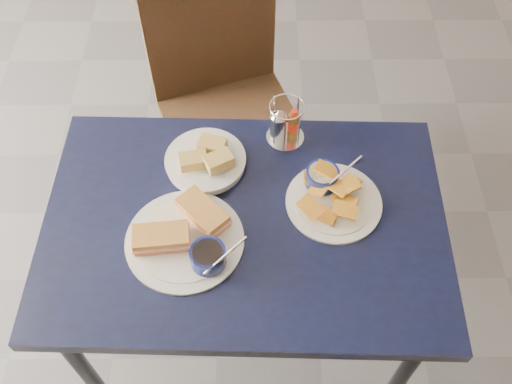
{
  "coord_description": "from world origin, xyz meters",
  "views": [
    {
      "loc": [
        0.14,
        -0.99,
        2.02
      ],
      "look_at": [
        0.14,
        -0.16,
        0.82
      ],
      "focal_mm": 40.0,
      "sensor_mm": 36.0,
      "label": 1
    }
  ],
  "objects_px": {
    "sandwich_plate": "(188,236)",
    "plantain_plate": "(330,192)",
    "dining_table": "(245,235)",
    "condiment_caddy": "(284,125)",
    "chair_far": "(231,88)",
    "bread_basket": "(206,160)"
  },
  "relations": [
    {
      "from": "plantain_plate",
      "to": "bread_basket",
      "type": "bearing_deg",
      "value": 161.36
    },
    {
      "from": "condiment_caddy",
      "to": "dining_table",
      "type": "bearing_deg",
      "value": -111.5
    },
    {
      "from": "chair_far",
      "to": "plantain_plate",
      "type": "relative_size",
      "value": 3.77
    },
    {
      "from": "chair_far",
      "to": "condiment_caddy",
      "type": "distance_m",
      "value": 0.49
    },
    {
      "from": "plantain_plate",
      "to": "bread_basket",
      "type": "xyz_separation_m",
      "value": [
        -0.34,
        0.11,
        -0.0
      ]
    },
    {
      "from": "sandwich_plate",
      "to": "condiment_caddy",
      "type": "height_order",
      "value": "condiment_caddy"
    },
    {
      "from": "chair_far",
      "to": "plantain_plate",
      "type": "bearing_deg",
      "value": -64.93
    },
    {
      "from": "sandwich_plate",
      "to": "plantain_plate",
      "type": "relative_size",
      "value": 1.23
    },
    {
      "from": "dining_table",
      "to": "condiment_caddy",
      "type": "bearing_deg",
      "value": 68.5
    },
    {
      "from": "condiment_caddy",
      "to": "plantain_plate",
      "type": "bearing_deg",
      "value": -61.17
    },
    {
      "from": "chair_far",
      "to": "sandwich_plate",
      "type": "bearing_deg",
      "value": -96.83
    },
    {
      "from": "dining_table",
      "to": "bread_basket",
      "type": "height_order",
      "value": "bread_basket"
    },
    {
      "from": "sandwich_plate",
      "to": "bread_basket",
      "type": "bearing_deg",
      "value": 81.85
    },
    {
      "from": "bread_basket",
      "to": "condiment_caddy",
      "type": "distance_m",
      "value": 0.24
    },
    {
      "from": "sandwich_plate",
      "to": "plantain_plate",
      "type": "xyz_separation_m",
      "value": [
        0.37,
        0.14,
        -0.0
      ]
    },
    {
      "from": "chair_far",
      "to": "condiment_caddy",
      "type": "bearing_deg",
      "value": -67.05
    },
    {
      "from": "dining_table",
      "to": "bread_basket",
      "type": "bearing_deg",
      "value": 120.33
    },
    {
      "from": "chair_far",
      "to": "bread_basket",
      "type": "relative_size",
      "value": 4.36
    },
    {
      "from": "bread_basket",
      "to": "plantain_plate",
      "type": "bearing_deg",
      "value": -18.64
    },
    {
      "from": "chair_far",
      "to": "bread_basket",
      "type": "height_order",
      "value": "chair_far"
    },
    {
      "from": "plantain_plate",
      "to": "condiment_caddy",
      "type": "xyz_separation_m",
      "value": [
        -0.12,
        0.21,
        0.04
      ]
    },
    {
      "from": "dining_table",
      "to": "plantain_plate",
      "type": "bearing_deg",
      "value": 17.46
    }
  ]
}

